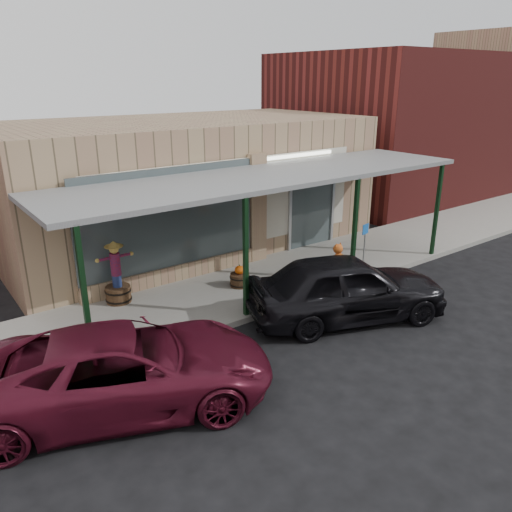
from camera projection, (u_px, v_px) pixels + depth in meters
ground at (366, 333)px, 11.32m from camera, size 120.00×120.00×0.00m
sidewalk at (268, 281)px, 14.02m from camera, size 40.00×3.20×0.15m
storefront at (186, 184)px, 16.78m from camera, size 12.00×6.25×4.20m
awning at (270, 178)px, 13.00m from camera, size 12.00×3.00×3.04m
block_buildings_near at (218, 127)px, 18.13m from camera, size 61.00×8.00×8.00m
barrel_scarecrow at (117, 282)px, 12.38m from camera, size 0.93×0.82×1.60m
barrel_pumpkin at (240, 278)px, 13.44m from camera, size 0.68×0.68×0.62m
handicap_sign at (365, 241)px, 14.28m from camera, size 0.29×0.07×1.41m
parked_sedan at (347, 287)px, 11.76m from camera, size 5.07×3.43×1.60m
car_maroon at (125, 369)px, 8.64m from camera, size 5.67×4.08×1.43m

